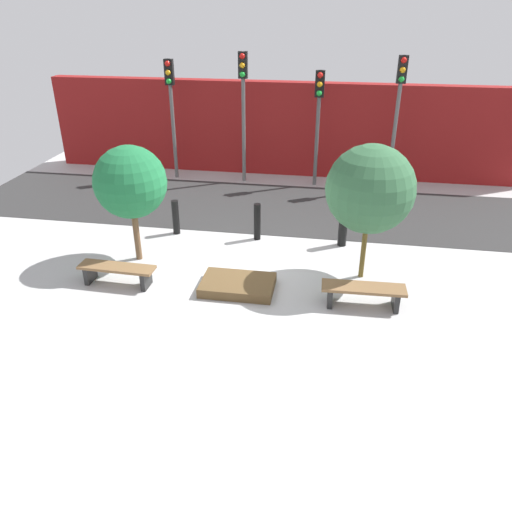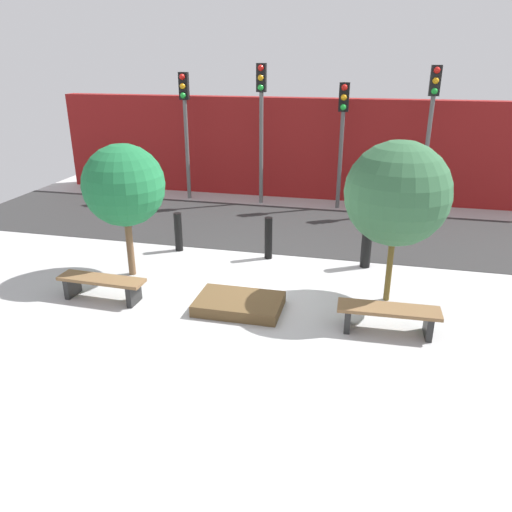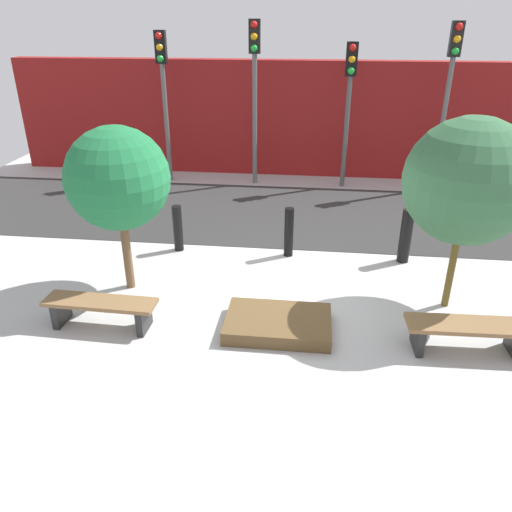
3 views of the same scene
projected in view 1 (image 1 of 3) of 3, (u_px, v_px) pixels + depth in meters
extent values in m
plane|color=#B2B2B2|center=(245.00, 272.00, 11.26)|extent=(18.00, 18.00, 0.00)
cube|color=#2E2E2E|center=(269.00, 207.00, 14.71)|extent=(18.00, 3.92, 0.01)
cube|color=maroon|center=(284.00, 129.00, 16.92)|extent=(16.20, 0.50, 3.08)
cube|color=black|center=(90.00, 273.00, 10.80)|extent=(0.11, 0.42, 0.38)
cube|color=black|center=(146.00, 279.00, 10.57)|extent=(0.11, 0.42, 0.38)
cube|color=brown|center=(117.00, 267.00, 10.59)|extent=(1.66, 0.47, 0.06)
cube|color=black|center=(330.00, 295.00, 10.01)|extent=(0.11, 0.46, 0.38)
cube|color=black|center=(396.00, 300.00, 9.85)|extent=(0.11, 0.46, 0.38)
cube|color=brown|center=(364.00, 288.00, 9.83)|extent=(1.66, 0.51, 0.06)
cube|color=brown|center=(238.00, 285.00, 10.52)|extent=(1.53, 1.00, 0.21)
cylinder|color=brown|center=(136.00, 231.00, 11.49)|extent=(0.14, 0.14, 1.45)
sphere|color=#1F6F3D|center=(130.00, 182.00, 10.95)|extent=(1.61, 1.61, 1.61)
cylinder|color=brown|center=(364.00, 245.00, 10.72)|extent=(0.11, 0.11, 1.53)
sphere|color=#346640|center=(370.00, 189.00, 10.13)|extent=(1.83, 1.83, 1.83)
cylinder|color=black|center=(176.00, 217.00, 12.89)|extent=(0.18, 0.18, 0.91)
cylinder|color=black|center=(257.00, 222.00, 12.56)|extent=(0.17, 0.17, 0.96)
cylinder|color=black|center=(343.00, 226.00, 12.24)|extent=(0.21, 0.21, 1.02)
cylinder|color=#5C5C5C|center=(173.00, 121.00, 16.33)|extent=(0.12, 0.12, 3.82)
cube|color=black|center=(169.00, 72.00, 15.64)|extent=(0.28, 0.16, 0.78)
sphere|color=red|center=(167.00, 64.00, 15.42)|extent=(0.17, 0.17, 0.17)
sphere|color=orange|center=(168.00, 72.00, 15.54)|extent=(0.17, 0.17, 0.17)
sphere|color=green|center=(169.00, 81.00, 15.66)|extent=(0.17, 0.17, 0.17)
cylinder|color=#5E5E5E|center=(244.00, 120.00, 15.93)|extent=(0.12, 0.12, 4.07)
cube|color=black|center=(243.00, 65.00, 15.17)|extent=(0.28, 0.16, 0.78)
sphere|color=red|center=(242.00, 56.00, 14.96)|extent=(0.17, 0.17, 0.17)
sphere|color=orange|center=(242.00, 65.00, 15.08)|extent=(0.17, 0.17, 0.17)
sphere|color=green|center=(242.00, 74.00, 15.20)|extent=(0.17, 0.17, 0.17)
cylinder|color=#515151|center=(317.00, 130.00, 15.70)|extent=(0.12, 0.12, 3.58)
cube|color=black|center=(320.00, 84.00, 15.05)|extent=(0.28, 0.16, 0.78)
sphere|color=red|center=(320.00, 75.00, 14.84)|extent=(0.17, 0.17, 0.17)
sphere|color=orange|center=(320.00, 84.00, 14.96)|extent=(0.17, 0.17, 0.17)
sphere|color=green|center=(319.00, 93.00, 15.08)|extent=(0.17, 0.17, 0.17)
cylinder|color=#616161|center=(395.00, 126.00, 15.25)|extent=(0.12, 0.12, 4.04)
cube|color=black|center=(402.00, 69.00, 14.50)|extent=(0.28, 0.16, 0.78)
sphere|color=red|center=(404.00, 60.00, 14.29)|extent=(0.17, 0.17, 0.17)
sphere|color=orange|center=(403.00, 70.00, 14.41)|extent=(0.17, 0.17, 0.17)
sphere|color=green|center=(401.00, 79.00, 14.52)|extent=(0.17, 0.17, 0.17)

